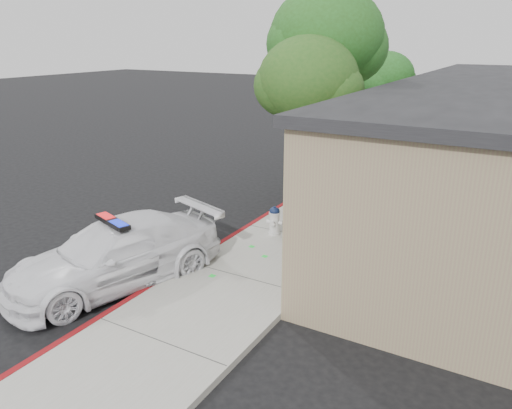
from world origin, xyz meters
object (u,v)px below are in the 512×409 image
object	(u,v)px
fire_hydrant	(274,220)
street_tree_mid	(327,41)
police_car	(116,254)
street_tree_near	(308,84)
street_tree_far	(386,78)

from	to	relation	value
fire_hydrant	street_tree_mid	size ratio (longest dim) A/B	0.12
police_car	fire_hydrant	bearing A→B (deg)	83.51
street_tree_near	police_car	bearing A→B (deg)	-107.60
police_car	fire_hydrant	xyz separation A→B (m)	(1.96, 4.24, -0.18)
fire_hydrant	street_tree_far	size ratio (longest dim) A/B	0.17
police_car	street_tree_mid	distance (m)	9.54
street_tree_near	street_tree_mid	size ratio (longest dim) A/B	0.78
fire_hydrant	street_tree_far	world-z (taller)	street_tree_far
street_tree_near	street_tree_mid	distance (m)	2.24
police_car	fire_hydrant	size ratio (longest dim) A/B	6.62
street_tree_mid	street_tree_far	bearing A→B (deg)	89.62
fire_hydrant	street_tree_near	world-z (taller)	street_tree_near
police_car	fire_hydrant	distance (m)	4.67
fire_hydrant	police_car	bearing A→B (deg)	-126.76
police_car	street_tree_mid	world-z (taller)	street_tree_mid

